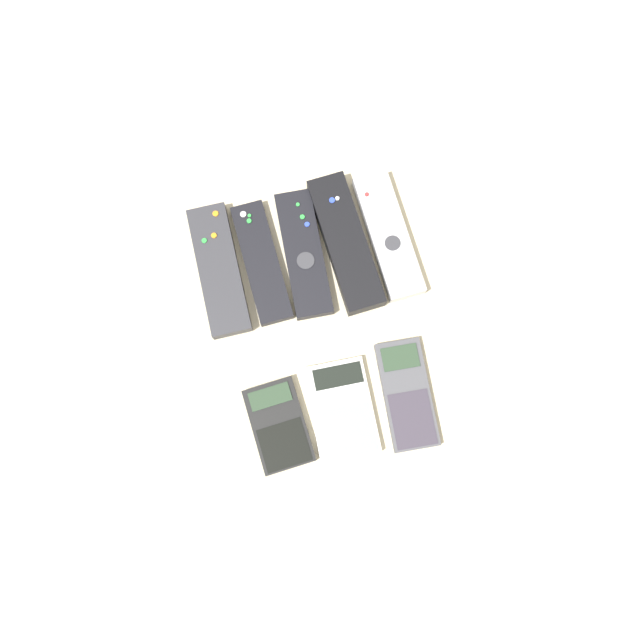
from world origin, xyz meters
TOP-DOWN VIEW (x-y plane):
  - ground_plane at (0.00, 0.00)m, footprint 3.00×3.00m
  - remote_0 at (-0.12, 0.13)m, footprint 0.06×0.19m
  - remote_1 at (-0.06, 0.13)m, footprint 0.06×0.18m
  - remote_2 at (-0.00, 0.13)m, footprint 0.06×0.19m
  - remote_3 at (0.06, 0.13)m, footprint 0.07×0.21m
  - remote_4 at (0.13, 0.13)m, footprint 0.06×0.19m
  - calculator_0 at (-0.09, -0.10)m, footprint 0.08×0.12m
  - calculator_1 at (0.00, -0.10)m, footprint 0.09×0.14m
  - calculator_2 at (0.09, -0.10)m, footprint 0.07×0.16m

SIDE VIEW (x-z plane):
  - ground_plane at x=0.00m, z-range 0.00..0.00m
  - calculator_2 at x=0.09m, z-range 0.00..0.01m
  - calculator_1 at x=0.00m, z-range 0.00..0.01m
  - calculator_0 at x=-0.09m, z-range 0.00..0.02m
  - remote_1 at x=-0.06m, z-range 0.00..0.02m
  - remote_2 at x=0.00m, z-range 0.00..0.02m
  - remote_0 at x=-0.12m, z-range 0.00..0.02m
  - remote_4 at x=0.13m, z-range 0.00..0.02m
  - remote_3 at x=0.06m, z-range 0.00..0.03m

